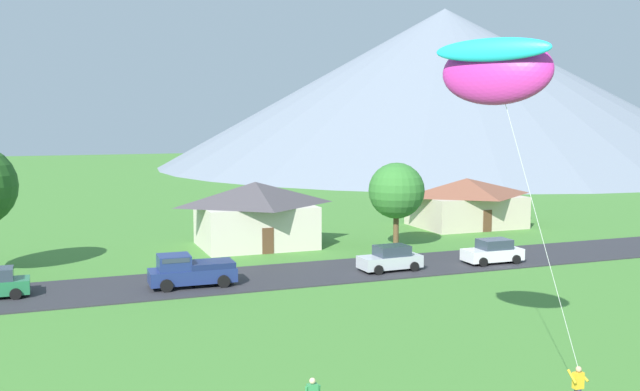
# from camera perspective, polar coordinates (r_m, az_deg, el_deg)

# --- Properties ---
(road_strip) EXTENTS (160.00, 7.08, 0.08)m
(road_strip) POSITION_cam_1_polar(r_m,az_deg,el_deg) (45.93, -5.12, -6.62)
(road_strip) COLOR #2D2D33
(road_strip) RESTS_ON ground
(mountain_west_ridge) EXTENTS (97.97, 97.97, 34.37)m
(mountain_west_ridge) POSITION_cam_1_polar(r_m,az_deg,el_deg) (207.58, 7.54, 8.07)
(mountain_west_ridge) COLOR #8E939E
(mountain_west_ridge) RESTS_ON ground
(mountain_central_ridge) EXTENTS (124.48, 124.48, 34.20)m
(mountain_central_ridge) POSITION_cam_1_polar(r_m,az_deg,el_deg) (160.05, 9.94, 8.57)
(mountain_central_ridge) COLOR slate
(mountain_central_ridge) RESTS_ON ground
(house_leftmost) EXTENTS (10.23, 7.70, 4.62)m
(house_leftmost) POSITION_cam_1_polar(r_m,az_deg,el_deg) (68.66, 11.71, -0.48)
(house_leftmost) COLOR beige
(house_leftmost) RESTS_ON ground
(house_left_center) EXTENTS (9.43, 7.40, 5.22)m
(house_left_center) POSITION_cam_1_polar(r_m,az_deg,el_deg) (56.85, -5.22, -1.42)
(house_left_center) COLOR beige
(house_left_center) RESTS_ON ground
(tree_left_of_center) EXTENTS (4.41, 4.41, 6.82)m
(tree_left_of_center) POSITION_cam_1_polar(r_m,az_deg,el_deg) (55.70, 6.19, 0.37)
(tree_left_of_center) COLOR brown
(tree_left_of_center) RESTS_ON ground
(parked_car_white_west_end) EXTENTS (4.22, 2.12, 1.68)m
(parked_car_white_west_end) POSITION_cam_1_polar(r_m,az_deg,el_deg) (51.56, 13.77, -4.43)
(parked_car_white_west_end) COLOR white
(parked_car_white_west_end) RESTS_ON road_strip
(parked_car_silver_mid_west) EXTENTS (4.28, 2.23, 1.68)m
(parked_car_silver_mid_west) POSITION_cam_1_polar(r_m,az_deg,el_deg) (47.86, 5.70, -5.09)
(parked_car_silver_mid_west) COLOR #B7BCC1
(parked_car_silver_mid_west) RESTS_ON road_strip
(pickup_truck_navy_west_side) EXTENTS (5.24, 2.40, 1.99)m
(pickup_truck_navy_west_side) POSITION_cam_1_polar(r_m,az_deg,el_deg) (43.85, -10.44, -5.96)
(pickup_truck_navy_west_side) COLOR navy
(pickup_truck_navy_west_side) RESTS_ON road_strip
(kite_flyer_with_kite) EXTENTS (3.95, 5.37, 13.26)m
(kite_flyer_with_kite) POSITION_cam_1_polar(r_m,az_deg,el_deg) (26.68, 14.06, 9.64)
(kite_flyer_with_kite) COLOR navy
(kite_flyer_with_kite) RESTS_ON ground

